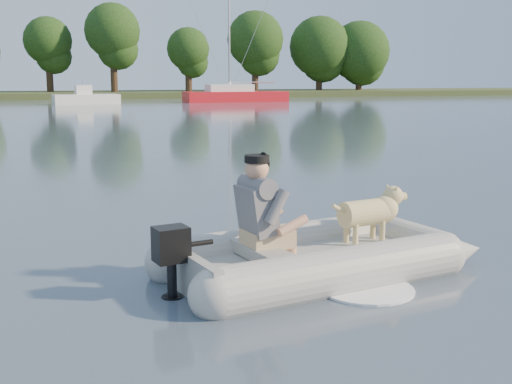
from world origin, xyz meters
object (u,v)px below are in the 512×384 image
object	(u,v)px
man	(259,206)
motorboat	(86,92)
dog	(365,217)
dinghy	(319,218)
sailboat	(235,96)

from	to	relation	value
man	motorboat	size ratio (longest dim) A/B	0.22
motorboat	dog	bearing A→B (deg)	-96.90
dinghy	sailboat	xyz separation A→B (m)	(11.94, 46.63, -0.11)
dinghy	sailboat	world-z (taller)	sailboat
dog	sailboat	bearing A→B (deg)	65.07
dinghy	motorboat	xyz separation A→B (m)	(-0.38, 45.12, 0.35)
man	sailboat	xyz separation A→B (m)	(12.68, 46.72, -0.30)
man	motorboat	bearing A→B (deg)	78.26
motorboat	sailboat	world-z (taller)	sailboat
dinghy	man	distance (m)	0.77
motorboat	man	bearing A→B (deg)	-98.69
man	dog	world-z (taller)	man
dinghy	motorboat	world-z (taller)	motorboat
dog	sailboat	size ratio (longest dim) A/B	0.08
sailboat	man	bearing A→B (deg)	-107.40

